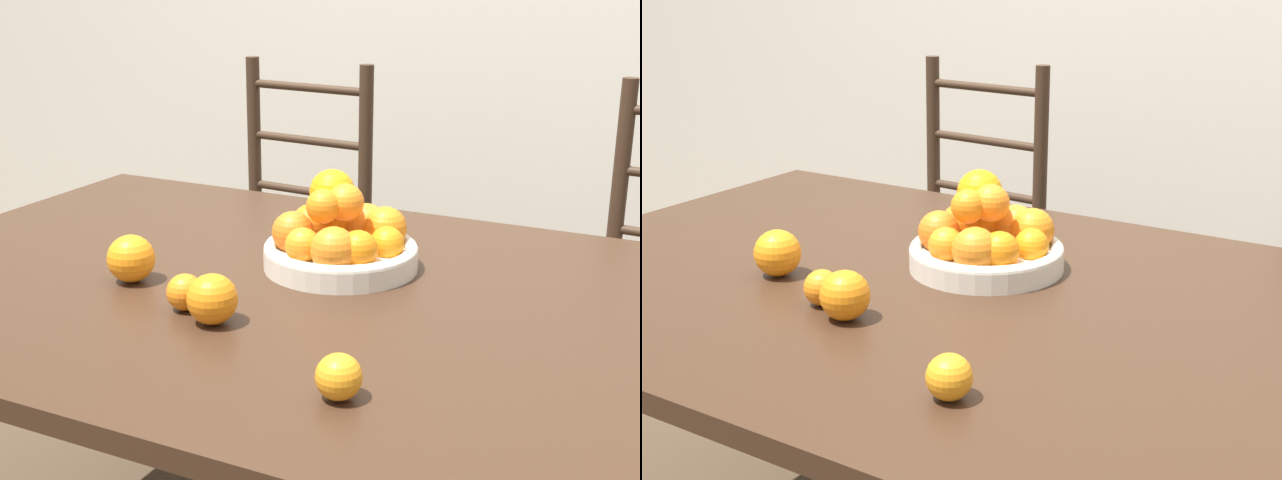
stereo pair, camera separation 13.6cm
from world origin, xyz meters
The scene contains 7 objects.
dining_table centered at (0.00, 0.00, 0.65)m, with size 1.55×1.06×0.74m.
fruit_bowl centered at (0.05, 0.12, 0.79)m, with size 0.28×0.28×0.18m.
orange_loose_0 centered at (-0.24, -0.11, 0.78)m, with size 0.08×0.08×0.08m.
orange_loose_1 centered at (-0.02, -0.20, 0.78)m, with size 0.08×0.08×0.08m.
orange_loose_2 centered at (-0.09, -0.17, 0.77)m, with size 0.06×0.06×0.06m.
orange_loose_3 centered at (0.27, -0.34, 0.77)m, with size 0.06×0.06×0.06m.
chair_left centered at (-0.47, 0.86, 0.47)m, with size 0.45×0.43×1.00m.
Camera 1 is at (0.70, -1.27, 1.28)m, focal length 50.00 mm.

